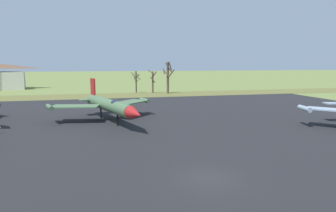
% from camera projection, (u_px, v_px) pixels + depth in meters
% --- Properties ---
extents(ground_plane, '(600.00, 600.00, 0.00)m').
position_uv_depth(ground_plane, '(209.00, 179.00, 19.97)').
color(ground_plane, olive).
extents(asphalt_apron, '(84.33, 60.84, 0.05)m').
position_uv_depth(asphalt_apron, '(156.00, 125.00, 37.51)').
color(asphalt_apron, black).
rests_on(asphalt_apron, ground).
extents(grass_verge_strip, '(144.33, 12.00, 0.06)m').
position_uv_depth(grass_verge_strip, '(127.00, 95.00, 72.51)').
color(grass_verge_strip, brown).
rests_on(grass_verge_strip, ground).
extents(jet_fighter_rear_left, '(14.47, 16.92, 5.61)m').
position_uv_depth(jet_fighter_rear_left, '(109.00, 105.00, 38.76)').
color(jet_fighter_rear_left, '#4C6B47').
rests_on(jet_fighter_rear_left, ground).
extents(bare_tree_far_left, '(2.61, 2.33, 5.80)m').
position_uv_depth(bare_tree_far_left, '(136.00, 81.00, 78.65)').
color(bare_tree_far_left, '#42382D').
rests_on(bare_tree_far_left, ground).
extents(bare_tree_left_of_center, '(2.50, 2.51, 6.19)m').
position_uv_depth(bare_tree_left_of_center, '(153.00, 81.00, 78.33)').
color(bare_tree_left_of_center, brown).
rests_on(bare_tree_left_of_center, ground).
extents(bare_tree_center, '(3.11, 3.10, 8.34)m').
position_uv_depth(bare_tree_center, '(168.00, 76.00, 76.22)').
color(bare_tree_center, brown).
rests_on(bare_tree_center, ground).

